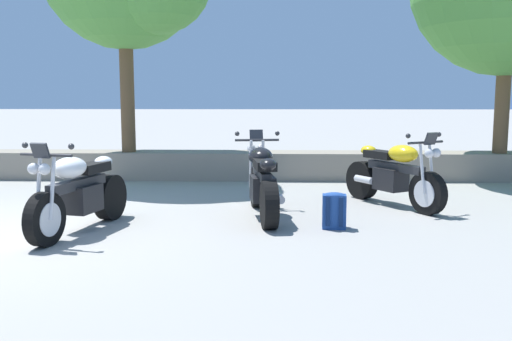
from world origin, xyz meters
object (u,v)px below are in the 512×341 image
motorcycle_yellow_far_right (394,175)px  rider_backpack (334,210)px  motorcycle_white_near_left (79,194)px  motorcycle_black_centre (262,182)px

motorcycle_yellow_far_right → rider_backpack: size_ratio=3.93×
motorcycle_white_near_left → motorcycle_black_centre: 2.46m
motorcycle_white_near_left → motorcycle_black_centre: (2.26, 0.98, 0.00)m
motorcycle_black_centre → rider_backpack: motorcycle_black_centre is taller
motorcycle_black_centre → motorcycle_yellow_far_right: size_ratio=1.12×
motorcycle_white_near_left → motorcycle_yellow_far_right: size_ratio=1.10×
rider_backpack → motorcycle_yellow_far_right: bearing=54.4°
motorcycle_white_near_left → rider_backpack: 3.21m
motorcycle_black_centre → motorcycle_white_near_left: bearing=-156.6°
motorcycle_yellow_far_right → rider_backpack: (-1.06, -1.48, -0.24)m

